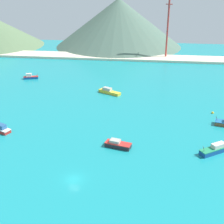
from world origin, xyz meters
TOP-DOWN VIEW (x-y plane):
  - ground at (0.00, 30.00)m, footprint 260.00×280.00m
  - fishing_boat_0 at (8.60, 16.55)m, footprint 7.77×4.40m
  - fishing_boat_1 at (35.36, 17.11)m, footprint 9.06×7.35m
  - fishing_boat_3 at (0.18, 59.60)m, footprint 9.82×6.76m
  - fishing_boat_6 at (-28.91, 21.66)m, footprint 8.73×5.92m
  - fishing_boat_7 at (-39.17, 74.52)m, footprint 6.99×3.61m
  - buoy_1 at (39.08, 44.29)m, footprint 0.91×0.91m
  - beach_strip at (0.00, 120.28)m, footprint 247.00×14.31m
  - hill_central at (-6.60, 155.51)m, footprint 85.29×85.29m
  - radio_tower at (24.80, 122.96)m, footprint 3.68×2.94m

SIDE VIEW (x-z plane):
  - ground at x=0.00m, z-range -0.50..0.00m
  - buoy_1 at x=39.08m, z-range -0.30..0.62m
  - beach_strip at x=0.00m, z-range 0.00..1.20m
  - fishing_boat_0 at x=8.60m, z-range -0.24..1.92m
  - fishing_boat_3 at x=0.18m, z-range -0.33..2.02m
  - fishing_boat_6 at x=-28.91m, z-range -0.35..2.19m
  - fishing_boat_7 at x=-39.17m, z-range -0.38..2.27m
  - fishing_boat_1 at x=35.36m, z-range -0.54..2.52m
  - hill_central at x=-6.60m, z-range 0.00..31.33m
  - radio_tower at x=24.80m, z-range 0.37..37.14m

